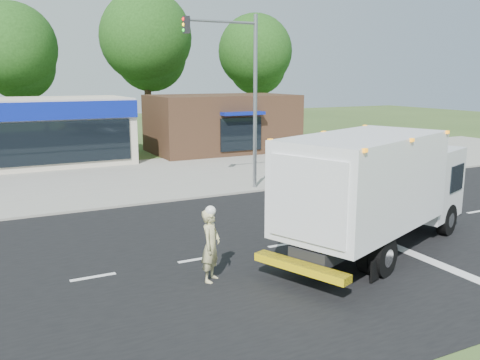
# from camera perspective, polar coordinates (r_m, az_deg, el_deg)

# --- Properties ---
(ground) EXTENTS (120.00, 120.00, 0.00)m
(ground) POSITION_cam_1_polar(r_m,az_deg,el_deg) (16.39, 5.06, -7.26)
(ground) COLOR #385123
(ground) RESTS_ON ground
(road_asphalt) EXTENTS (60.00, 14.00, 0.02)m
(road_asphalt) POSITION_cam_1_polar(r_m,az_deg,el_deg) (16.39, 5.06, -7.25)
(road_asphalt) COLOR black
(road_asphalt) RESTS_ON ground
(sidewalk) EXTENTS (60.00, 2.40, 0.12)m
(sidewalk) POSITION_cam_1_polar(r_m,az_deg,el_deg) (23.47, -5.51, -1.34)
(sidewalk) COLOR gray
(sidewalk) RESTS_ON ground
(parking_apron) EXTENTS (60.00, 9.00, 0.02)m
(parking_apron) POSITION_cam_1_polar(r_m,az_deg,el_deg) (28.86, -9.69, 0.87)
(parking_apron) COLOR gray
(parking_apron) RESTS_ON ground
(lane_markings) EXTENTS (55.20, 7.00, 0.01)m
(lane_markings) POSITION_cam_1_polar(r_m,az_deg,el_deg) (16.09, 11.76, -7.77)
(lane_markings) COLOR silver
(lane_markings) RESTS_ON road_asphalt
(ems_box_truck) EXTENTS (8.65, 5.43, 3.68)m
(ems_box_truck) POSITION_cam_1_polar(r_m,az_deg,el_deg) (15.76, 15.13, -0.40)
(ems_box_truck) COLOR black
(ems_box_truck) RESTS_ON ground
(emergency_worker) EXTENTS (0.82, 0.82, 2.04)m
(emergency_worker) POSITION_cam_1_polar(r_m,az_deg,el_deg) (13.29, -3.29, -7.25)
(emergency_worker) COLOR tan
(emergency_worker) RESTS_ON ground
(brown_storefront) EXTENTS (10.00, 6.70, 4.00)m
(brown_storefront) POSITION_cam_1_polar(r_m,az_deg,el_deg) (36.62, -2.04, 6.41)
(brown_storefront) COLOR #382316
(brown_storefront) RESTS_ON ground
(traffic_signal_pole) EXTENTS (3.51, 0.25, 8.00)m
(traffic_signal_pole) POSITION_cam_1_polar(r_m,az_deg,el_deg) (23.30, 0.30, 10.69)
(traffic_signal_pole) COLOR gray
(traffic_signal_pole) RESTS_ON ground
(background_trees) EXTENTS (36.77, 7.39, 12.10)m
(background_trees) POSITION_cam_1_polar(r_m,az_deg,el_deg) (42.03, -17.08, 13.93)
(background_trees) COLOR #332114
(background_trees) RESTS_ON ground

